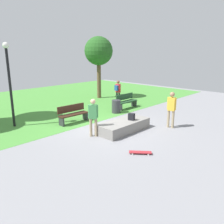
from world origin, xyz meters
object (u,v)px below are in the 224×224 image
Objects in this scene: skateboard_by_ledge at (140,152)px; trash_bin at (116,106)px; tree_broad_elm at (99,52)px; park_bench_by_oak at (73,114)px; skater_performing_trick at (171,107)px; park_bench_far_left at (126,101)px; lamp_post at (9,76)px; skater_watching at (93,115)px; backpack_on_ledge at (132,117)px; concrete_ledge at (123,126)px; pedestrian_with_backpack at (118,90)px.

trash_bin reaches higher than skateboard_by_ledge.
park_bench_by_oak is at bearing -145.12° from tree_broad_elm.
skater_performing_trick is 1.08× the size of park_bench_far_left.
skater_watching is at bearing -65.84° from lamp_post.
tree_broad_elm is at bearing 58.51° from trash_bin.
backpack_on_ledge reaches higher than skateboard_by_ledge.
backpack_on_ledge is at bearing -18.80° from skater_watching.
concrete_ledge is 1.62× the size of park_bench_by_oak.
skater_performing_trick is 1.07× the size of park_bench_by_oak.
lamp_post is at bearing -164.22° from tree_broad_elm.
skater_performing_trick is 0.44× the size of lamp_post.
pedestrian_with_backpack is at bearing 47.50° from skateboard_by_ledge.
concrete_ledge is at bearing -135.42° from pedestrian_with_backpack.
park_bench_by_oak is 1.01× the size of pedestrian_with_backpack.
pedestrian_with_backpack is at bearing 62.55° from park_bench_far_left.
park_bench_far_left is at bearing 68.93° from skater_performing_trick.
skater_watching is 1.02× the size of park_bench_far_left.
trash_bin is at bearing 50.94° from skateboard_by_ledge.
tree_broad_elm is at bearing 54.37° from skateboard_by_ledge.
pedestrian_with_backpack is at bearing -1.49° from lamp_post.
tree_broad_elm is (6.16, 8.60, 3.47)m from skateboard_by_ledge.
skater_watching is at bearing 151.61° from skater_performing_trick.
concrete_ledge is at bearing 55.50° from backpack_on_ledge.
park_bench_by_oak reaches higher than backpack_on_ledge.
skater_watching is 2.69m from skateboard_by_ledge.
tree_broad_elm reaches higher than backpack_on_ledge.
lamp_post reaches higher than park_bench_far_left.
pedestrian_with_backpack reaches higher than park_bench_far_left.
tree_broad_elm is 3.55m from pedestrian_with_backpack.
backpack_on_ledge is 5.98m from lamp_post.
skateboard_by_ledge is at bearing -129.06° from trash_bin.
lamp_post reaches higher than skater_performing_trick.
backpack_on_ledge is 0.20× the size of park_bench_far_left.
pedestrian_with_backpack is at bearing -101.37° from tree_broad_elm.
trash_bin is at bearing -166.01° from park_bench_far_left.
skater_watching is at bearing -135.18° from tree_broad_elm.
skater_performing_trick is at bearing -48.17° from lamp_post.
skater_watching is at bearing 56.62° from backpack_on_ledge.
skater_watching is 4.46m from lamp_post.
backpack_on_ledge is at bearing -122.66° from tree_broad_elm.
tree_broad_elm reaches higher than lamp_post.
park_bench_far_left reaches higher than trash_bin.
pedestrian_with_backpack is at bearing 67.27° from skater_performing_trick.
backpack_on_ledge reaches higher than concrete_ledge.
tree_broad_elm is at bearing 78.63° from pedestrian_with_backpack.
concrete_ledge is 1.60× the size of skater_watching.
park_bench_far_left is (4.97, 4.83, 0.42)m from skateboard_by_ledge.
concrete_ledge is 1.63× the size of park_bench_far_left.
park_bench_far_left is (3.08, 2.90, -0.14)m from backpack_on_ledge.
concrete_ledge is at bearing 145.22° from skater_performing_trick.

